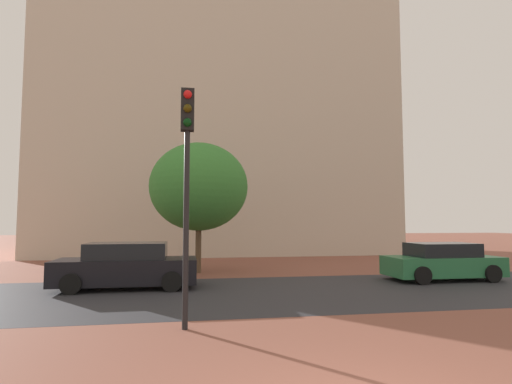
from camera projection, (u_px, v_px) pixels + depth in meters
name	position (u px, v px, depth m)	size (l,w,h in m)	color
ground_plane	(243.00, 286.00, 13.82)	(120.00, 120.00, 0.00)	brown
street_asphalt_strip	(249.00, 293.00, 12.59)	(120.00, 6.72, 0.00)	#2D2D33
landmark_building	(217.00, 102.00, 31.86)	(24.23, 12.99, 35.79)	beige
car_green	(442.00, 262.00, 15.38)	(4.22, 2.01, 1.40)	#287042
car_black	(127.00, 266.00, 13.44)	(4.55, 2.02, 1.50)	black
traffic_light_pole	(187.00, 160.00, 8.54)	(0.28, 0.34, 5.03)	black
tree_curb_far	(199.00, 187.00, 17.78)	(4.29, 4.29, 5.68)	brown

